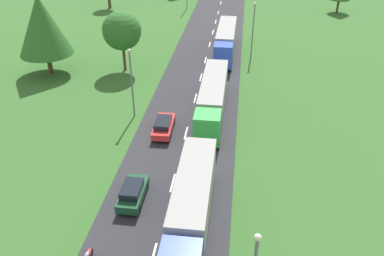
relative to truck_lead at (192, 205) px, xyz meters
The scene contains 11 objects.
road 10.47m from the truck_lead, 102.40° to the left, with size 10.00×140.00×0.06m, color #2B2B30.
lane_marking_centre 8.16m from the truck_lead, 106.22° to the left, with size 0.16×121.32×0.01m.
truck_lead is the anchor object (origin of this frame).
truck_second 17.15m from the truck_lead, 89.85° to the left, with size 2.53×14.50×3.44m.
truck_third 35.64m from the truck_lead, 89.31° to the left, with size 2.56×14.14×3.68m.
car_second 5.54m from the truck_lead, 154.95° to the left, with size 1.75×4.02×1.58m.
car_third 13.46m from the truck_lead, 109.29° to the left, with size 1.86×4.55×1.49m.
lamppost_second 17.80m from the truck_lead, 117.62° to the left, with size 0.36×0.36×7.53m.
lamppost_third 35.26m from the truck_lead, 83.16° to the left, with size 0.36×0.36×7.81m.
tree_oak 30.79m from the truck_lead, 114.26° to the left, with size 4.99×4.99×7.87m.
tree_birch 34.03m from the truck_lead, 130.65° to the left, with size 6.75×6.75×10.15m.
Camera 1 is at (4.90, -6.47, 21.10)m, focal length 37.61 mm.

